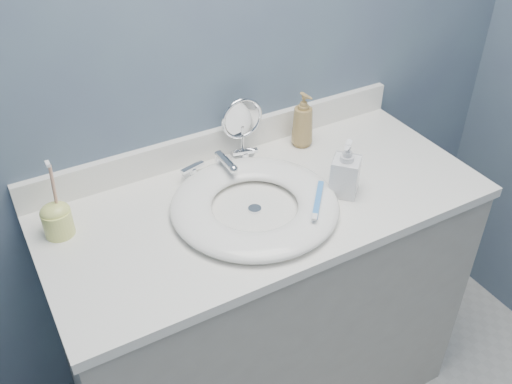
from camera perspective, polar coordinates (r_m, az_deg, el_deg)
back_wall at (r=1.62m, az=-3.98°, el=13.61°), size 2.20×0.02×2.40m
vanity_cabinet at (r=1.88m, az=0.80°, el=-11.80°), size 1.20×0.55×0.85m
countertop at (r=1.58m, az=0.93°, el=-1.13°), size 1.22×0.57×0.03m
backsplash at (r=1.73m, az=-3.43°, el=5.09°), size 1.22×0.02×0.09m
basin at (r=1.52m, az=-0.13°, el=-1.29°), size 0.45×0.45×0.04m
drain at (r=1.52m, az=-0.13°, el=-1.73°), size 0.04×0.04×0.01m
faucet at (r=1.65m, az=-3.46°, el=2.62°), size 0.25×0.13×0.07m
makeup_mirror at (r=1.69m, az=-1.41°, el=6.69°), size 0.13×0.07×0.19m
soap_bottle_amber at (r=1.76m, az=4.70°, el=7.21°), size 0.07×0.08×0.18m
soap_bottle_clear at (r=1.56m, az=8.98°, el=2.37°), size 0.11×0.11×0.16m
toothbrush_holder at (r=1.51m, az=-19.30°, el=-2.48°), size 0.08×0.08×0.22m
toothbrush_lying at (r=1.50m, az=6.19°, el=-0.91°), size 0.12×0.14×0.02m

